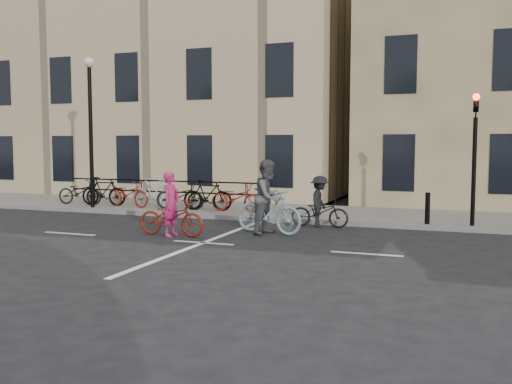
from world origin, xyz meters
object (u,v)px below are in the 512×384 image
(traffic_light, at_px, (475,143))
(lamp_post, at_px, (90,113))
(cyclist_pink, at_px, (171,214))
(cyclist_grey, at_px, (268,204))
(cyclist_dark, at_px, (320,207))

(traffic_light, xyz_separation_m, lamp_post, (-12.70, 0.06, 1.04))
(cyclist_pink, height_order, cyclist_grey, cyclist_grey)
(traffic_light, bearing_deg, cyclist_pink, -153.78)
(lamp_post, xyz_separation_m, cyclist_dark, (8.53, -0.84, -2.90))
(cyclist_pink, distance_m, cyclist_dark, 4.37)
(cyclist_pink, relative_size, cyclist_dark, 1.13)
(cyclist_dark, bearing_deg, cyclist_grey, 147.03)
(cyclist_dark, bearing_deg, lamp_post, 82.25)
(traffic_light, xyz_separation_m, cyclist_grey, (-5.16, -2.45, -1.64))
(traffic_light, relative_size, cyclist_grey, 1.81)
(traffic_light, height_order, cyclist_dark, traffic_light)
(cyclist_pink, bearing_deg, lamp_post, 56.77)
(traffic_light, bearing_deg, cyclist_dark, -169.35)
(traffic_light, xyz_separation_m, cyclist_dark, (-4.17, -0.78, -1.86))
(traffic_light, relative_size, lamp_post, 0.74)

